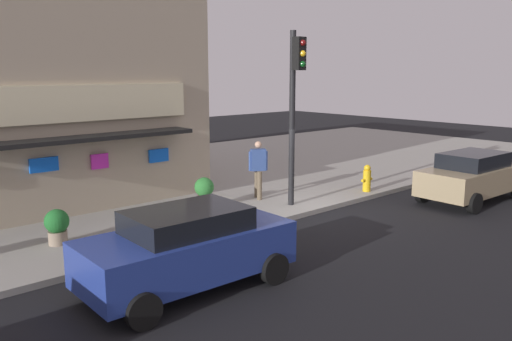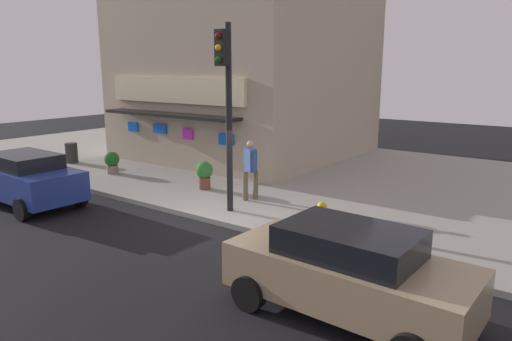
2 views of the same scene
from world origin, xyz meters
The scene contains 10 objects.
ground_plane centered at (0.00, 0.00, 0.00)m, with size 58.39×58.39×0.00m, color black.
sidewalk centered at (0.00, 6.88, 0.07)m, with size 38.93×13.76×0.15m, color gray.
corner_building centered at (-5.56, 8.94, 3.86)m, with size 9.37×10.53×7.43m.
traffic_light centered at (-0.18, 0.81, 3.50)m, with size 0.32×0.58×5.24m.
fire_hydrant centered at (3.05, 0.44, 0.60)m, with size 0.51×0.27×0.93m.
pedestrian centered at (-0.40, 2.19, 1.19)m, with size 0.60×0.53×1.87m.
potted_plant_by_doorway centered at (-7.02, 2.00, 0.62)m, with size 0.58×0.58×0.86m.
potted_plant_by_window centered at (-2.46, 2.32, 0.70)m, with size 0.59×0.59×0.95m.
parked_car_blue centered at (-6.01, -1.96, 0.85)m, with size 4.22×2.11×1.62m.
parked_car_tan centered at (5.03, -2.30, 0.84)m, with size 4.22×2.11×1.61m.
Camera 1 is at (-11.47, -10.05, 4.23)m, focal length 36.65 mm.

